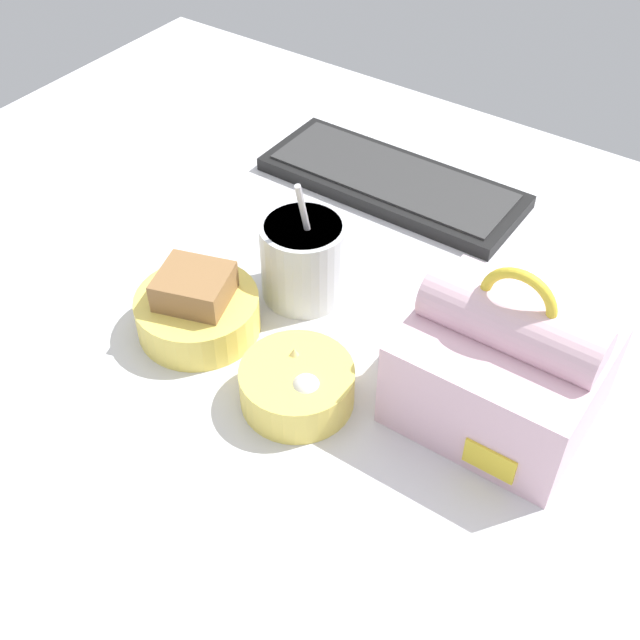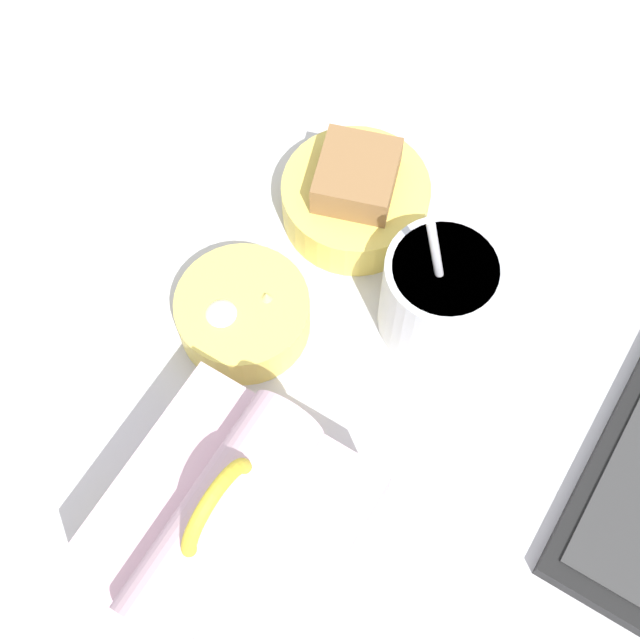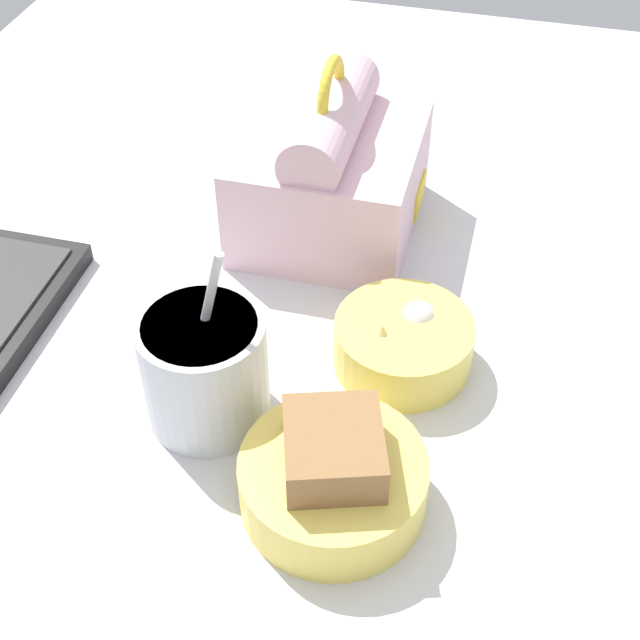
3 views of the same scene
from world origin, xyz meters
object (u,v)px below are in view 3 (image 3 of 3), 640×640
(lunch_bag, at_px, (330,173))
(bento_bowl_snacks, at_px, (402,342))
(soup_cup, at_px, (205,367))
(bento_bowl_sandwich, at_px, (333,477))

(lunch_bag, distance_m, bento_bowl_snacks, 0.20)
(soup_cup, height_order, bento_bowl_snacks, soup_cup)
(soup_cup, bearing_deg, bento_bowl_sandwich, -117.31)
(bento_bowl_sandwich, bearing_deg, bento_bowl_snacks, -8.56)
(bento_bowl_sandwich, bearing_deg, soup_cup, 62.69)
(lunch_bag, distance_m, bento_bowl_sandwich, 0.33)
(bento_bowl_snacks, bearing_deg, soup_cup, 123.22)
(soup_cup, relative_size, bento_bowl_snacks, 1.40)
(soup_cup, distance_m, bento_bowl_snacks, 0.17)
(lunch_bag, relative_size, soup_cup, 1.12)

